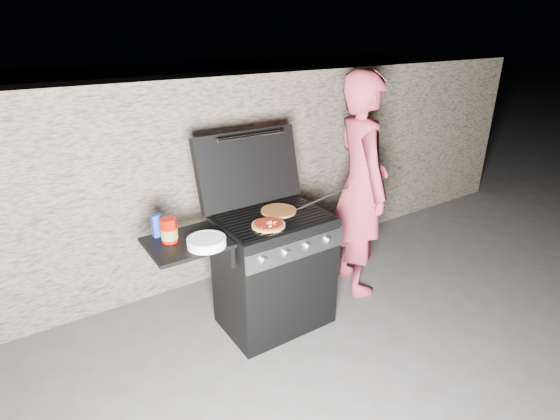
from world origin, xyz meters
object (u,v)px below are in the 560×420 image
pizza_topped (268,224)px  sauce_jar (169,230)px  gas_grill (246,281)px  person (360,186)px

pizza_topped → sauce_jar: sauce_jar is taller
gas_grill → person: bearing=3.4°
pizza_topped → sauce_jar: 0.66m
pizza_topped → person: (1.02, 0.18, 0.02)m
gas_grill → sauce_jar: 0.74m
gas_grill → pizza_topped: bearing=-42.2°
gas_grill → pizza_topped: (0.13, -0.12, 0.47)m
sauce_jar → person: 1.66m
gas_grill → sauce_jar: size_ratio=8.33×
gas_grill → sauce_jar: (-0.51, 0.05, 0.53)m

